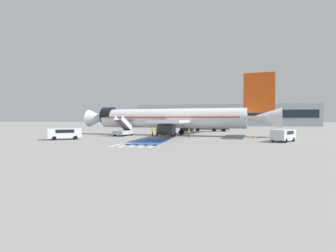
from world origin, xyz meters
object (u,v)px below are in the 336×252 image
object	(u,v)px
service_van_0	(64,133)
ground_crew_1	(157,131)
traffic_cone_0	(255,137)
terminal_building	(224,115)
ground_crew_2	(152,131)
service_van_1	(283,134)
airliner	(174,118)
boarding_stairs_forward	(123,131)
fuel_tanker	(211,124)
ground_crew_3	(164,131)
ground_crew_0	(189,132)

from	to	relation	value
service_van_0	ground_crew_1	distance (m)	16.36
traffic_cone_0	terminal_building	world-z (taller)	terminal_building
ground_crew_1	ground_crew_2	world-z (taller)	ground_crew_1
terminal_building	traffic_cone_0	bearing A→B (deg)	-87.95
service_van_1	ground_crew_2	bearing A→B (deg)	-168.34
airliner	terminal_building	bearing A→B (deg)	-0.32
ground_crew_2	boarding_stairs_forward	bearing A→B (deg)	55.81
fuel_tanker	traffic_cone_0	size ratio (longest dim) A/B	21.12
airliner	ground_crew_3	world-z (taller)	airliner
traffic_cone_0	terminal_building	distance (m)	91.58
airliner	service_van_1	world-z (taller)	airliner
ground_crew_2	ground_crew_1	bearing A→B (deg)	-166.12
ground_crew_0	ground_crew_3	world-z (taller)	ground_crew_3
fuel_tanker	service_van_0	distance (m)	40.91
service_van_0	traffic_cone_0	size ratio (longest dim) A/B	10.74
ground_crew_2	service_van_1	bearing A→B (deg)	-147.61
boarding_stairs_forward	ground_crew_0	distance (m)	13.20
ground_crew_0	terminal_building	distance (m)	90.80
boarding_stairs_forward	ground_crew_3	size ratio (longest dim) A/B	3.05
airliner	ground_crew_3	bearing A→B (deg)	166.03
fuel_tanker	service_van_1	bearing A→B (deg)	-168.03
ground_crew_0	fuel_tanker	bearing A→B (deg)	-15.40
boarding_stairs_forward	airliner	bearing A→B (deg)	26.64
ground_crew_1	ground_crew_2	distance (m)	1.42
airliner	fuel_tanker	size ratio (longest dim) A/B	3.98
ground_crew_1	ground_crew_2	bearing A→B (deg)	-26.41
boarding_stairs_forward	traffic_cone_0	world-z (taller)	boarding_stairs_forward
boarding_stairs_forward	ground_crew_1	distance (m)	7.01
airliner	ground_crew_1	xyz separation A→B (m)	(-2.52, -4.08, -2.50)
ground_crew_1	ground_crew_2	xyz separation A→B (m)	(-1.08, 0.93, -0.04)
traffic_cone_0	terminal_building	xyz separation A→B (m)	(-3.26, 91.37, 5.20)
service_van_0	terminal_building	size ratio (longest dim) A/B	0.06
fuel_tanker	ground_crew_2	distance (m)	25.53
fuel_tanker	ground_crew_1	world-z (taller)	fuel_tanker
service_van_1	terminal_building	size ratio (longest dim) A/B	0.06
ground_crew_3	traffic_cone_0	distance (m)	16.53
ground_crew_1	fuel_tanker	bearing A→B (deg)	-97.37
ground_crew_3	terminal_building	distance (m)	89.99
ground_crew_2	ground_crew_3	distance (m)	2.32
airliner	terminal_building	size ratio (longest dim) A/B	0.45
boarding_stairs_forward	ground_crew_3	world-z (taller)	boarding_stairs_forward
traffic_cone_0	airliner	bearing A→B (deg)	159.18
fuel_tanker	terminal_building	xyz separation A→B (m)	(4.78, 65.60, 3.56)
ground_crew_0	traffic_cone_0	bearing A→B (deg)	-102.92
ground_crew_3	airliner	bearing A→B (deg)	-3.93
boarding_stairs_forward	fuel_tanker	distance (m)	28.59
service_van_0	ground_crew_1	world-z (taller)	service_van_0
fuel_tanker	ground_crew_3	distance (m)	24.77
airliner	ground_crew_0	bearing A→B (deg)	-134.55
boarding_stairs_forward	service_van_0	xyz separation A→B (m)	(-5.90, -10.88, 0.11)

